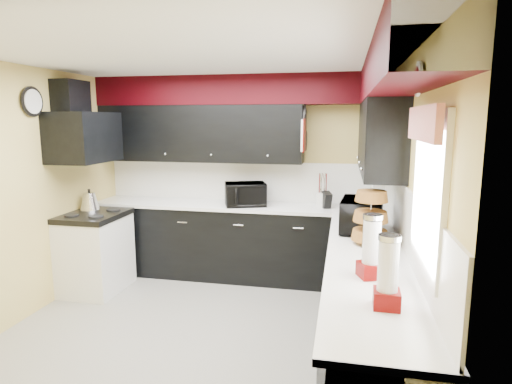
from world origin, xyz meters
TOP-DOWN VIEW (x-y plane):
  - ground at (0.00, 0.00)m, footprint 3.60×3.60m
  - wall_back at (0.00, 1.80)m, footprint 3.60×0.06m
  - wall_right at (1.80, 0.00)m, footprint 0.06×3.60m
  - wall_left at (-1.80, 0.00)m, footprint 0.06×3.60m
  - ceiling at (0.00, 0.00)m, footprint 3.60×3.60m
  - cab_back at (0.00, 1.50)m, footprint 3.60×0.60m
  - cab_right at (1.50, -0.30)m, footprint 0.60×3.00m
  - counter_back at (0.00, 1.50)m, footprint 3.62×0.64m
  - counter_right at (1.50, -0.30)m, footprint 0.64×3.02m
  - splash_back at (0.00, 1.79)m, footprint 3.60×0.02m
  - splash_right at (1.79, 0.00)m, footprint 0.02×3.60m
  - upper_back at (-0.50, 1.62)m, footprint 2.60×0.35m
  - upper_right at (1.62, 0.90)m, footprint 0.35×1.80m
  - soffit_back at (0.00, 1.62)m, footprint 3.60×0.36m
  - soffit_right at (1.62, -0.18)m, footprint 0.36×3.24m
  - stove at (-1.50, 0.75)m, footprint 0.60×0.75m
  - cooktop at (-1.50, 0.75)m, footprint 0.62×0.77m
  - hood at (-1.55, 0.75)m, footprint 0.50×0.78m
  - hood_duct at (-1.68, 0.75)m, footprint 0.24×0.40m
  - window at (1.79, -0.90)m, footprint 0.03×0.86m
  - valance at (1.73, -0.90)m, footprint 0.04×0.88m
  - pan_top at (0.82, 1.55)m, footprint 0.03×0.22m
  - pan_mid at (0.82, 1.42)m, footprint 0.03×0.28m
  - pan_low at (0.82, 1.68)m, footprint 0.03×0.24m
  - cut_board at (0.83, 1.30)m, footprint 0.03×0.26m
  - baskets at (1.52, 0.05)m, footprint 0.27×0.27m
  - clock at (-1.77, 0.25)m, footprint 0.03×0.30m
  - deco_plate at (1.77, -0.35)m, footprint 0.03×0.24m
  - toaster_oven at (0.13, 1.43)m, footprint 0.59×0.54m
  - microwave at (1.47, 0.48)m, footprint 0.41×0.57m
  - utensil_crock at (1.05, 1.54)m, footprint 0.21×0.21m
  - knife_block at (1.10, 1.47)m, footprint 0.13×0.15m
  - kettle at (-1.65, 0.93)m, footprint 0.24×0.24m
  - dispenser_a at (1.48, -0.74)m, footprint 0.19×0.19m
  - dispenser_b at (1.54, -1.20)m, footprint 0.15×0.15m

SIDE VIEW (x-z plane):
  - ground at x=0.00m, z-range 0.00..0.00m
  - stove at x=-1.50m, z-range 0.00..0.86m
  - cab_back at x=0.00m, z-range 0.00..0.90m
  - cab_right at x=1.50m, z-range 0.00..0.90m
  - cooktop at x=-1.50m, z-range 0.86..0.92m
  - counter_back at x=0.00m, z-range 0.90..0.94m
  - counter_right at x=1.50m, z-range 0.90..0.94m
  - kettle at x=-1.65m, z-range 0.92..1.12m
  - utensil_crock at x=1.05m, z-range 0.94..1.11m
  - knife_block at x=1.10m, z-range 0.94..1.13m
  - toaster_oven at x=0.13m, z-range 0.94..1.22m
  - microwave at x=1.47m, z-range 0.94..1.24m
  - dispenser_b at x=1.54m, z-range 0.94..1.33m
  - dispenser_a at x=1.48m, z-range 0.94..1.34m
  - baskets at x=1.52m, z-range 0.93..1.43m
  - splash_back at x=0.00m, z-range 0.94..1.44m
  - splash_right at x=1.79m, z-range 0.94..1.44m
  - wall_back at x=0.00m, z-range 0.00..2.50m
  - wall_right at x=1.80m, z-range 0.00..2.50m
  - wall_left at x=-1.80m, z-range 0.00..2.50m
  - window at x=1.79m, z-range 1.07..2.03m
  - pan_low at x=0.82m, z-range 1.51..1.93m
  - pan_mid at x=0.82m, z-range 1.52..1.98m
  - hood at x=-1.55m, z-range 1.50..2.06m
  - upper_back at x=-0.50m, z-range 1.45..2.15m
  - upper_right at x=1.62m, z-range 1.45..2.15m
  - cut_board at x=0.83m, z-range 1.62..1.98m
  - valance at x=1.73m, z-range 1.85..2.05m
  - pan_top at x=0.82m, z-range 1.80..2.20m
  - clock at x=-1.77m, z-range 2.00..2.30m
  - hood_duct at x=-1.68m, z-range 2.00..2.40m
  - deco_plate at x=1.77m, z-range 2.13..2.37m
  - soffit_back at x=0.00m, z-range 2.15..2.50m
  - soffit_right at x=1.62m, z-range 2.15..2.50m
  - ceiling at x=0.00m, z-range 2.47..2.53m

